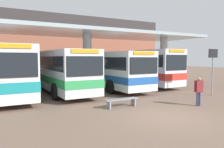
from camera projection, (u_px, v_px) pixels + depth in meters
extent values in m
plane|color=#755B4C|center=(166.00, 116.00, 9.90)|extent=(100.00, 100.00, 0.00)
cube|color=brown|center=(45.00, 44.00, 31.21)|extent=(40.00, 0.50, 9.17)
cube|color=#332D2D|center=(45.00, 20.00, 30.95)|extent=(40.00, 0.58, 2.20)
cylinder|color=silver|center=(87.00, 63.00, 17.80)|extent=(0.70, 0.70, 4.55)
cylinder|color=silver|center=(164.00, 62.00, 21.76)|extent=(0.70, 0.70, 4.55)
cube|color=#93A3A8|center=(87.00, 33.00, 17.62)|extent=(21.39, 6.13, 0.24)
cube|color=silver|center=(6.00, 69.00, 15.95)|extent=(2.56, 12.41, 3.02)
cube|color=black|center=(6.00, 61.00, 15.91)|extent=(2.60, 11.91, 0.97)
cube|color=teal|center=(6.00, 78.00, 16.00)|extent=(2.60, 12.45, 0.54)
cube|color=black|center=(13.00, 65.00, 10.47)|extent=(2.31, 0.07, 1.21)
cube|color=orange|center=(12.00, 46.00, 10.41)|extent=(1.76, 0.06, 0.22)
cylinder|color=black|center=(33.00, 93.00, 13.29)|extent=(0.28, 1.04, 1.04)
cylinder|color=black|center=(20.00, 82.00, 19.63)|extent=(0.28, 1.04, 1.04)
cube|color=silver|center=(59.00, 69.00, 17.01)|extent=(2.53, 10.68, 2.82)
cube|color=black|center=(59.00, 62.00, 16.97)|extent=(2.57, 10.26, 0.90)
cube|color=#2D934C|center=(59.00, 77.00, 17.06)|extent=(2.57, 10.72, 0.51)
cube|color=black|center=(86.00, 66.00, 12.34)|extent=(2.21, 0.09, 1.13)
cube|color=orange|center=(85.00, 51.00, 12.28)|extent=(1.68, 0.07, 0.22)
cylinder|color=black|center=(55.00, 92.00, 13.64)|extent=(0.29, 1.08, 1.08)
cylinder|color=black|center=(90.00, 89.00, 14.83)|extent=(0.29, 1.08, 1.08)
cylinder|color=black|center=(36.00, 82.00, 19.04)|extent=(0.29, 1.08, 1.08)
cylinder|color=black|center=(63.00, 81.00, 20.23)|extent=(0.29, 1.08, 1.08)
cube|color=silver|center=(102.00, 68.00, 19.91)|extent=(2.56, 12.39, 2.76)
cube|color=black|center=(102.00, 62.00, 19.87)|extent=(2.59, 11.90, 0.88)
cube|color=#1E519E|center=(102.00, 75.00, 19.96)|extent=(2.60, 12.43, 0.50)
cube|color=black|center=(144.00, 66.00, 14.48)|extent=(2.27, 0.08, 1.10)
cube|color=orange|center=(144.00, 53.00, 14.42)|extent=(1.73, 0.06, 0.22)
cylinder|color=black|center=(111.00, 87.00, 16.06)|extent=(0.29, 1.07, 1.07)
cylinder|color=black|center=(138.00, 85.00, 17.27)|extent=(0.29, 1.07, 1.07)
cylinder|color=black|center=(76.00, 79.00, 22.35)|extent=(0.29, 1.07, 1.07)
cylinder|color=black|center=(98.00, 78.00, 23.56)|extent=(0.29, 1.07, 1.07)
cube|color=silver|center=(135.00, 66.00, 21.83)|extent=(2.69, 10.92, 3.02)
cube|color=black|center=(135.00, 60.00, 21.78)|extent=(2.72, 10.48, 0.97)
cube|color=red|center=(135.00, 73.00, 21.88)|extent=(2.73, 10.96, 0.54)
cube|color=black|center=(177.00, 63.00, 17.11)|extent=(2.21, 0.12, 1.21)
cube|color=orange|center=(177.00, 51.00, 17.04)|extent=(1.68, 0.10, 0.22)
cylinder|color=black|center=(147.00, 83.00, 18.43)|extent=(0.31, 1.00, 1.00)
cylinder|color=black|center=(168.00, 82.00, 19.64)|extent=(0.31, 1.00, 1.00)
cylinder|color=black|center=(110.00, 78.00, 23.88)|extent=(0.31, 1.00, 1.00)
cylinder|color=black|center=(128.00, 77.00, 25.10)|extent=(0.31, 1.00, 1.00)
cube|color=gray|center=(121.00, 99.00, 11.69)|extent=(1.94, 0.44, 0.04)
cube|color=gray|center=(109.00, 105.00, 11.33)|extent=(0.07, 0.37, 0.42)
cube|color=gray|center=(133.00, 102.00, 12.08)|extent=(0.07, 0.37, 0.42)
cylinder|color=gray|center=(212.00, 77.00, 15.28)|extent=(0.09, 0.09, 2.66)
cube|color=black|center=(213.00, 53.00, 15.16)|extent=(0.90, 0.06, 0.60)
cylinder|color=#333856|center=(197.00, 99.00, 11.98)|extent=(0.13, 0.13, 0.77)
cylinder|color=#333856|center=(200.00, 99.00, 12.03)|extent=(0.13, 0.13, 0.77)
cube|color=maroon|center=(199.00, 86.00, 11.95)|extent=(0.46, 0.31, 0.64)
sphere|color=tan|center=(199.00, 79.00, 11.92)|extent=(0.18, 0.18, 0.18)
cylinder|color=maroon|center=(195.00, 86.00, 11.88)|extent=(0.10, 0.10, 0.55)
cylinder|color=maroon|center=(203.00, 86.00, 12.02)|extent=(0.10, 0.10, 0.55)
cube|color=black|center=(114.00, 71.00, 31.86)|extent=(4.73, 2.19, 1.14)
cube|color=#1E2328|center=(114.00, 64.00, 31.79)|extent=(2.65, 1.88, 0.75)
cylinder|color=black|center=(120.00, 73.00, 33.33)|extent=(0.68, 0.27, 0.67)
cylinder|color=black|center=(125.00, 74.00, 31.66)|extent=(0.68, 0.27, 0.67)
cylinder|color=black|center=(103.00, 74.00, 32.14)|extent=(0.68, 0.27, 0.67)
cylinder|color=black|center=(107.00, 75.00, 30.47)|extent=(0.68, 0.27, 0.67)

